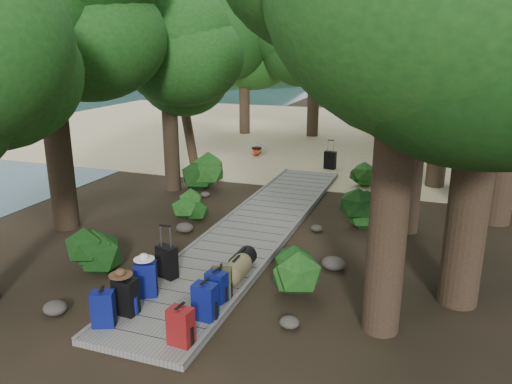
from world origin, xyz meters
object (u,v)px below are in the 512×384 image
at_px(sun_lounger, 414,161).
at_px(duffel_right_black, 243,260).
at_px(backpack_right_d, 221,281).
at_px(duffel_right_khaki, 237,269).
at_px(kayak, 257,150).
at_px(lone_suitcase_on_sand, 330,160).
at_px(backpack_right_c, 217,285).
at_px(backpack_right_b, 205,300).
at_px(backpack_left_a, 103,307).
at_px(backpack_right_a, 181,324).
at_px(backpack_left_c, 146,277).
at_px(suitcase_on_boardwalk, 167,262).
at_px(backpack_left_b, 126,294).

bearing_deg(sun_lounger, duffel_right_black, -111.99).
distance_m(backpack_right_d, duffel_right_khaki, 0.73).
bearing_deg(duffel_right_black, kayak, 109.95).
bearing_deg(lone_suitcase_on_sand, sun_lounger, 33.06).
xyz_separation_m(backpack_right_c, kayak, (-3.83, 12.86, -0.25)).
distance_m(backpack_right_b, duffel_right_black, 2.07).
xyz_separation_m(backpack_right_d, sun_lounger, (2.84, 12.15, -0.12)).
bearing_deg(backpack_left_a, kayak, 77.19).
bearing_deg(kayak, backpack_right_c, -88.08).
bearing_deg(backpack_right_a, backpack_left_c, 144.40).
bearing_deg(duffel_right_khaki, suitcase_on_boardwalk, -163.52).
xyz_separation_m(backpack_left_a, sun_lounger, (4.26, 13.77, -0.16)).
xyz_separation_m(backpack_right_c, duffel_right_khaki, (0.01, 0.94, -0.10)).
relative_size(duffel_right_black, suitcase_on_boardwalk, 0.96).
height_order(backpack_right_c, lone_suitcase_on_sand, backpack_right_c).
bearing_deg(lone_suitcase_on_sand, backpack_left_a, -84.60).
bearing_deg(kayak, duffel_right_khaki, -86.80).
xyz_separation_m(backpack_right_d, duffel_right_khaki, (0.01, 0.73, -0.09)).
bearing_deg(backpack_left_c, duffel_right_khaki, 16.64).
bearing_deg(backpack_left_a, duffel_right_khaki, 36.17).
xyz_separation_m(backpack_left_a, backpack_right_c, (1.43, 1.41, -0.03)).
bearing_deg(kayak, suitcase_on_boardwalk, -93.22).
height_order(backpack_right_a, backpack_right_c, backpack_right_a).
height_order(backpack_right_c, duffel_right_khaki, backpack_right_c).
xyz_separation_m(backpack_left_a, duffel_right_khaki, (1.44, 2.35, -0.13)).
bearing_deg(backpack_right_d, lone_suitcase_on_sand, 73.56).
bearing_deg(suitcase_on_boardwalk, backpack_right_c, -4.12).
height_order(backpack_right_a, suitcase_on_boardwalk, backpack_right_a).
bearing_deg(sun_lounger, backpack_right_a, -108.70).
distance_m(backpack_left_a, backpack_right_c, 2.01).
distance_m(backpack_right_b, lone_suitcase_on_sand, 11.77).
relative_size(lone_suitcase_on_sand, kayak, 0.21).
bearing_deg(backpack_left_c, backpack_right_a, -66.54).
bearing_deg(backpack_left_c, duffel_right_black, 27.41).
relative_size(backpack_right_b, backpack_right_c, 1.15).
distance_m(backpack_left_c, duffel_right_black, 2.12).
bearing_deg(sun_lounger, backpack_left_a, -114.43).
relative_size(backpack_right_a, duffel_right_khaki, 1.06).
distance_m(backpack_right_a, backpack_right_b, 0.81).
distance_m(backpack_right_c, sun_lounger, 12.68).
bearing_deg(backpack_left_b, backpack_right_c, 39.60).
distance_m(backpack_left_c, backpack_right_d, 1.40).
bearing_deg(backpack_left_c, lone_suitcase_on_sand, 59.01).
xyz_separation_m(duffel_right_black, suitcase_on_boardwalk, (-1.29, -0.87, 0.13)).
bearing_deg(backpack_right_c, backpack_right_b, -74.70).
bearing_deg(backpack_right_a, duffel_right_khaki, 96.15).
height_order(backpack_right_b, backpack_right_c, backpack_right_b).
height_order(backpack_left_c, kayak, backpack_left_c).
xyz_separation_m(backpack_left_c, kayak, (-2.51, 13.12, -0.31)).
relative_size(backpack_left_a, suitcase_on_boardwalk, 1.04).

